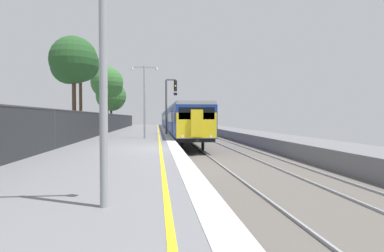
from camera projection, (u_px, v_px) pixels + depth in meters
ground at (219, 160)px, 16.60m from camera, size 17.40×110.00×1.21m
commuter_train_at_platform at (174, 119)px, 50.73m from camera, size 2.83×59.40×3.81m
signal_gantry at (169, 100)px, 30.09m from camera, size 1.10×0.24×5.09m
platform_lamp_near at (103, 30)px, 5.49m from camera, size 2.00×0.20×5.03m
platform_lamp_mid at (145, 95)px, 24.16m from camera, size 2.00×0.20×5.37m
platform_back_fence at (54, 128)px, 15.68m from camera, size 0.07×99.00×1.96m
background_tree_left at (111, 97)px, 49.66m from camera, size 4.58×4.58×7.15m
background_tree_centre at (80, 65)px, 31.32m from camera, size 3.59×3.59×8.57m
background_tree_right at (72, 62)px, 25.60m from camera, size 3.72×3.72×7.93m
background_tree_back at (108, 84)px, 40.11m from camera, size 3.95×3.95×7.85m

